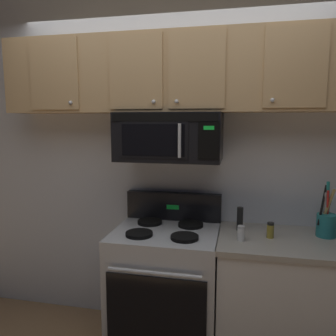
{
  "coord_description": "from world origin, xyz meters",
  "views": [
    {
      "loc": [
        0.5,
        -1.85,
        1.69
      ],
      "look_at": [
        0.0,
        0.49,
        1.35
      ],
      "focal_mm": 35.5,
      "sensor_mm": 36.0,
      "label": 1
    }
  ],
  "objects_px": {
    "utensil_crock_teal": "(326,223)",
    "salt_shaker": "(241,233)",
    "over_range_microwave": "(169,137)",
    "spice_jar": "(270,230)",
    "stove_range": "(166,286)",
    "pepper_mill": "(240,219)"
  },
  "relations": [
    {
      "from": "over_range_microwave",
      "to": "spice_jar",
      "type": "distance_m",
      "value": 0.96
    },
    {
      "from": "utensil_crock_teal",
      "to": "salt_shaker",
      "type": "height_order",
      "value": "utensil_crock_teal"
    },
    {
      "from": "stove_range",
      "to": "salt_shaker",
      "type": "height_order",
      "value": "stove_range"
    },
    {
      "from": "spice_jar",
      "to": "stove_range",
      "type": "bearing_deg",
      "value": -179.83
    },
    {
      "from": "utensil_crock_teal",
      "to": "salt_shaker",
      "type": "xyz_separation_m",
      "value": [
        -0.57,
        -0.2,
        -0.05
      ]
    },
    {
      "from": "over_range_microwave",
      "to": "utensil_crock_teal",
      "type": "bearing_deg",
      "value": -0.28
    },
    {
      "from": "stove_range",
      "to": "pepper_mill",
      "type": "bearing_deg",
      "value": 12.43
    },
    {
      "from": "utensil_crock_teal",
      "to": "spice_jar",
      "type": "distance_m",
      "value": 0.39
    },
    {
      "from": "salt_shaker",
      "to": "spice_jar",
      "type": "relative_size",
      "value": 0.94
    },
    {
      "from": "salt_shaker",
      "to": "pepper_mill",
      "type": "distance_m",
      "value": 0.21
    },
    {
      "from": "over_range_microwave",
      "to": "utensil_crock_teal",
      "type": "relative_size",
      "value": 1.98
    },
    {
      "from": "stove_range",
      "to": "utensil_crock_teal",
      "type": "relative_size",
      "value": 2.91
    },
    {
      "from": "pepper_mill",
      "to": "spice_jar",
      "type": "relative_size",
      "value": 1.61
    },
    {
      "from": "utensil_crock_teal",
      "to": "spice_jar",
      "type": "height_order",
      "value": "utensil_crock_teal"
    },
    {
      "from": "over_range_microwave",
      "to": "salt_shaker",
      "type": "distance_m",
      "value": 0.85
    },
    {
      "from": "pepper_mill",
      "to": "stove_range",
      "type": "bearing_deg",
      "value": -167.57
    },
    {
      "from": "stove_range",
      "to": "pepper_mill",
      "type": "distance_m",
      "value": 0.75
    },
    {
      "from": "spice_jar",
      "to": "pepper_mill",
      "type": "bearing_deg",
      "value": 150.95
    },
    {
      "from": "over_range_microwave",
      "to": "pepper_mill",
      "type": "distance_m",
      "value": 0.79
    },
    {
      "from": "stove_range",
      "to": "salt_shaker",
      "type": "xyz_separation_m",
      "value": [
        0.53,
        -0.09,
        0.48
      ]
    },
    {
      "from": "over_range_microwave",
      "to": "salt_shaker",
      "type": "height_order",
      "value": "over_range_microwave"
    },
    {
      "from": "salt_shaker",
      "to": "spice_jar",
      "type": "height_order",
      "value": "spice_jar"
    }
  ]
}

